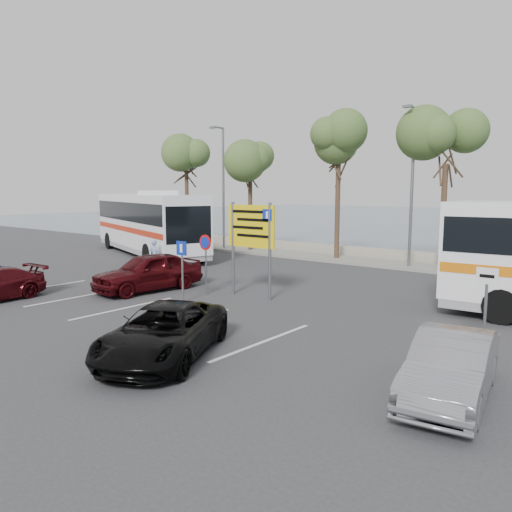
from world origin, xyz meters
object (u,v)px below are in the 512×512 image
Objects in this scene: coach_bus_left at (148,225)px; pedestrian_near at (155,255)px; car_silver_b at (451,367)px; street_lamp_right at (412,179)px; direction_sign at (251,233)px; car_red at (148,272)px; street_lamp_left at (223,182)px; suv_black at (164,332)px.

coach_bus_left reaches higher than pedestrian_near.
street_lamp_right is at bearing 106.44° from car_silver_b.
car_silver_b is 18.06m from pedestrian_near.
direction_sign reaches higher than car_red.
street_lamp_right reaches higher than car_silver_b.
street_lamp_left is 22.26m from suv_black.
car_silver_b is (9.00, -4.77, -1.78)m from direction_sign.
pedestrian_near is (-16.82, 6.57, 0.13)m from car_silver_b.
car_silver_b is at bearing -27.93° from direction_sign.
car_red is 13.36m from car_silver_b.
street_lamp_left is at bearing 180.00° from street_lamp_right.
coach_bus_left is 8.40× the size of pedestrian_near.
coach_bus_left is 2.85× the size of suv_black.
street_lamp_right is 2.23× the size of direction_sign.
direction_sign is 0.79× the size of suv_black.
suv_black is (0.80, -17.02, -3.96)m from street_lamp_right.
pedestrian_near is (3.18, -8.52, -3.82)m from street_lamp_left.
coach_bus_left reaches higher than direction_sign.
car_silver_b is (13.00, -3.07, -0.12)m from car_red.
car_red is at bearing 125.46° from pedestrian_near.
street_lamp_left is at bearing 102.44° from suv_black.
street_lamp_right is (13.00, 0.00, 0.00)m from street_lamp_left.
street_lamp_right is 1.75× the size of suv_black.
car_silver_b is at bearing -6.57° from car_red.
direction_sign is at bearing 143.63° from car_silver_b.
suv_black is at bearing -50.97° from street_lamp_left.
street_lamp_left is 9.86m from pedestrian_near.
car_red is 1.15× the size of car_silver_b.
pedestrian_near is at bearing 114.74° from suv_black.
direction_sign is 8.20m from pedestrian_near.
pedestrian_near is at bearing -139.07° from street_lamp_right.
coach_bus_left is 6.49m from pedestrian_near.
direction_sign is at bearing 86.05° from suv_black.
coach_bus_left is 11.61m from car_red.
street_lamp_right is at bearing 17.62° from coach_bus_left.
car_red is 8.44m from suv_black.
direction_sign is 14.15m from coach_bus_left.
suv_black is (6.80, -5.00, -0.13)m from car_red.
street_lamp_left is at bearing 67.22° from coach_bus_left.
direction_sign is at bearing 29.69° from car_red.
car_red is (-4.00, -1.70, -1.66)m from direction_sign.
car_silver_b is at bearing -65.11° from street_lamp_right.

